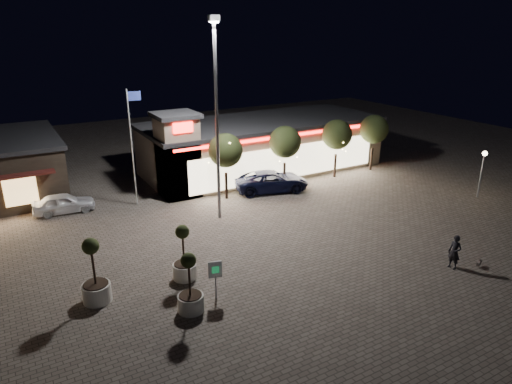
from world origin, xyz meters
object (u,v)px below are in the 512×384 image
white_sedan (64,203)px  pedestrian (455,252)px  planter_left (95,282)px  planter_mid (190,293)px  valet_sign (215,273)px  pickup_truck (272,181)px

white_sedan → pedestrian: pedestrian is taller
white_sedan → planter_left: size_ratio=1.25×
planter_mid → valet_sign: bearing=14.4°
pedestrian → planter_left: bearing=-117.3°
planter_left → planter_mid: (3.39, -2.83, -0.10)m
planter_left → planter_mid: bearing=-39.9°
pedestrian → valet_sign: size_ratio=0.96×
planter_mid → pedestrian: bearing=-13.8°
white_sedan → planter_mid: planter_mid is taller
pickup_truck → pedestrian: (1.88, -14.71, 0.13)m
white_sedan → valet_sign: valet_sign is taller
white_sedan → pickup_truck: bearing=-97.5°
pedestrian → planter_mid: size_ratio=0.64×
white_sedan → pedestrian: bearing=-132.6°
planter_mid → white_sedan: bearing=101.6°
pickup_truck → planter_left: planter_left is taller
pedestrian → valet_sign: valet_sign is taller
planter_left → valet_sign: size_ratio=1.67×
planter_left → valet_sign: bearing=-27.5°
white_sedan → planter_mid: bearing=-163.0°
pedestrian → planter_mid: (-13.15, 3.23, -0.04)m
planter_mid → pickup_truck: bearing=45.5°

